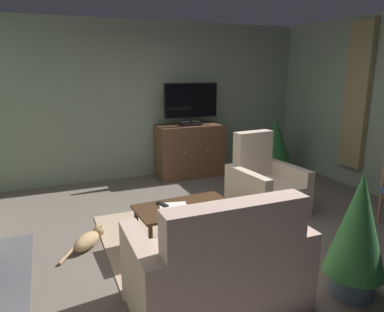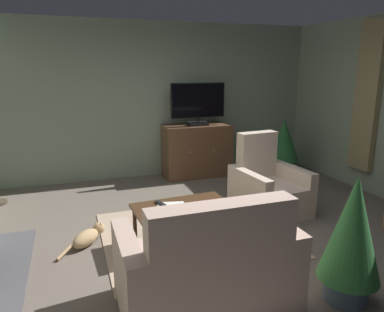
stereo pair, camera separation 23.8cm
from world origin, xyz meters
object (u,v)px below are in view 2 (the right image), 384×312
object	(u,v)px
tv_cabinet	(197,152)
cat	(88,237)
folded_newspaper	(171,206)
sofa_floral	(208,268)
potted_plant_tall_palm_by_window	(283,145)
tv_remote	(160,204)
television	(198,103)
armchair_facing_sofa	(268,188)
potted_plant_small_fern_corner	(352,235)
coffee_table	(182,210)

from	to	relation	value
tv_cabinet	cat	size ratio (longest dim) A/B	2.23
tv_cabinet	cat	xyz separation A→B (m)	(-2.06, -2.10, -0.36)
folded_newspaper	cat	xyz separation A→B (m)	(-0.89, 0.29, -0.37)
sofa_floral	potted_plant_tall_palm_by_window	world-z (taller)	potted_plant_tall_palm_by_window
tv_remote	folded_newspaper	distance (m)	0.12
television	tv_remote	world-z (taller)	television
television	potted_plant_tall_palm_by_window	bearing A→B (deg)	-16.35
tv_cabinet	tv_remote	xyz separation A→B (m)	(-1.27, -2.32, 0.02)
tv_cabinet	television	distance (m)	0.89
tv_cabinet	potted_plant_tall_palm_by_window	size ratio (longest dim) A/B	1.17
tv_cabinet	armchair_facing_sofa	distance (m)	1.94
folded_newspaper	potted_plant_small_fern_corner	xyz separation A→B (m)	(1.13, -1.45, 0.14)
potted_plant_small_fern_corner	potted_plant_tall_palm_by_window	xyz separation A→B (m)	(1.53, 3.35, -0.03)
tv_remote	coffee_table	bearing A→B (deg)	-132.92
tv_remote	cat	xyz separation A→B (m)	(-0.79, 0.22, -0.38)
coffee_table	potted_plant_tall_palm_by_window	world-z (taller)	potted_plant_tall_palm_by_window
potted_plant_small_fern_corner	potted_plant_tall_palm_by_window	world-z (taller)	potted_plant_small_fern_corner
tv_remote	potted_plant_small_fern_corner	distance (m)	1.96
coffee_table	armchair_facing_sofa	distance (m)	1.49
potted_plant_small_fern_corner	potted_plant_tall_palm_by_window	bearing A→B (deg)	65.49
coffee_table	potted_plant_tall_palm_by_window	xyz separation A→B (m)	(2.54, 1.93, 0.17)
television	folded_newspaper	size ratio (longest dim) A/B	3.26
tv_remote	cat	size ratio (longest dim) A/B	0.32
folded_newspaper	potted_plant_tall_palm_by_window	distance (m)	3.27
sofa_floral	coffee_table	bearing A→B (deg)	83.51
potted_plant_tall_palm_by_window	armchair_facing_sofa	bearing A→B (deg)	-129.07
coffee_table	tv_remote	xyz separation A→B (m)	(-0.22, 0.10, 0.06)
coffee_table	potted_plant_small_fern_corner	world-z (taller)	potted_plant_small_fern_corner
tv_remote	cat	bearing A→B (deg)	56.73
coffee_table	tv_cabinet	bearing A→B (deg)	66.63
sofa_floral	potted_plant_small_fern_corner	xyz separation A→B (m)	(1.14, -0.32, 0.26)
potted_plant_small_fern_corner	tv_remote	bearing A→B (deg)	128.99
coffee_table	sofa_floral	bearing A→B (deg)	-96.49
potted_plant_tall_palm_by_window	cat	distance (m)	3.93
potted_plant_small_fern_corner	television	bearing A→B (deg)	89.49
potted_plant_tall_palm_by_window	sofa_floral	bearing A→B (deg)	-131.32
tv_cabinet	television	xyz separation A→B (m)	(0.00, -0.05, 0.89)
potted_plant_small_fern_corner	cat	world-z (taller)	potted_plant_small_fern_corner
television	potted_plant_small_fern_corner	size ratio (longest dim) A/B	0.88
folded_newspaper	armchair_facing_sofa	size ratio (longest dim) A/B	0.28
television	tv_remote	bearing A→B (deg)	-119.22
cat	television	bearing A→B (deg)	44.81
potted_plant_small_fern_corner	cat	distance (m)	2.72
sofa_floral	armchair_facing_sofa	size ratio (longest dim) A/B	1.34
television	tv_remote	distance (m)	2.74
coffee_table	sofa_floral	world-z (taller)	sofa_floral
coffee_table	cat	distance (m)	1.11
tv_cabinet	sofa_floral	distance (m)	3.72
tv_remote	armchair_facing_sofa	bearing A→B (deg)	-93.32
coffee_table	tv_remote	bearing A→B (deg)	154.87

